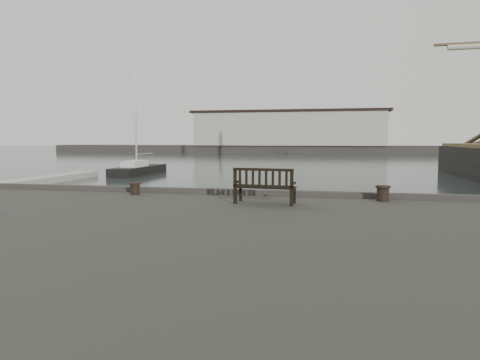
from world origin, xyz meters
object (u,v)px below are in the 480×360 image
(bench, at_px, (265,193))
(bollard_right, at_px, (383,193))
(yacht_d, at_px, (139,172))
(bollard_left, at_px, (135,189))

(bench, height_order, bollard_right, bench)
(bench, distance_m, bollard_right, 3.71)
(bollard_right, height_order, yacht_d, yacht_d)
(bollard_right, bearing_deg, yacht_d, 128.18)
(bollard_right, bearing_deg, bollard_left, -179.24)
(bench, relative_size, bollard_right, 3.84)
(bollard_left, xyz_separation_m, yacht_d, (-12.08, 25.87, -1.53))
(bench, relative_size, yacht_d, 0.17)
(bench, xyz_separation_m, yacht_d, (-16.78, 27.04, -1.66))
(yacht_d, bearing_deg, bollard_right, -50.90)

